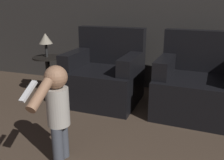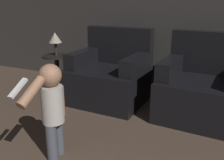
# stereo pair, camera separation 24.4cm
# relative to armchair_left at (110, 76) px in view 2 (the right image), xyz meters

# --- Properties ---
(armchair_left) EXTENTS (0.93, 0.84, 0.94)m
(armchair_left) POSITION_rel_armchair_left_xyz_m (0.00, 0.00, 0.00)
(armchair_left) COLOR black
(armchair_left) RESTS_ON ground_plane
(armchair_right) EXTENTS (0.95, 0.87, 0.94)m
(armchair_right) POSITION_rel_armchair_left_xyz_m (1.16, -0.00, 0.00)
(armchair_right) COLOR black
(armchair_right) RESTS_ON ground_plane
(person_toddler) EXTENTS (0.18, 0.56, 0.81)m
(person_toddler) POSITION_rel_armchair_left_xyz_m (0.14, -1.36, 0.15)
(person_toddler) COLOR #474C56
(person_toddler) RESTS_ON ground_plane
(side_table) EXTENTS (0.39, 0.39, 0.54)m
(side_table) POSITION_rel_armchair_left_xyz_m (-0.81, -0.05, 0.10)
(side_table) COLOR black
(side_table) RESTS_ON ground_plane
(lamp) EXTENTS (0.18, 0.18, 0.32)m
(lamp) POSITION_rel_armchair_left_xyz_m (-0.81, -0.05, 0.45)
(lamp) COLOR #262626
(lamp) RESTS_ON side_table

